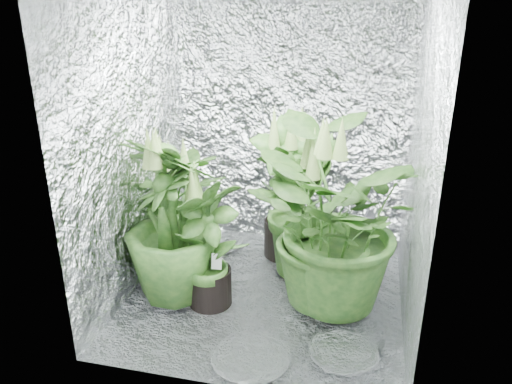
{
  "coord_description": "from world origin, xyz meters",
  "views": [
    {
      "loc": [
        0.53,
        -2.56,
        1.7
      ],
      "look_at": [
        -0.06,
        0.0,
        0.67
      ],
      "focal_mm": 35.0,
      "sensor_mm": 36.0,
      "label": 1
    }
  ],
  "objects_px": {
    "plant_a": "(178,205)",
    "plant_c": "(303,210)",
    "plant_b": "(287,192)",
    "plant_d": "(172,221)",
    "circulation_fan": "(370,238)",
    "plant_e": "(331,223)",
    "plant_f": "(208,243)"
  },
  "relations": [
    {
      "from": "plant_a",
      "to": "plant_c",
      "type": "distance_m",
      "value": 0.81
    },
    {
      "from": "plant_a",
      "to": "plant_b",
      "type": "distance_m",
      "value": 0.73
    },
    {
      "from": "plant_d",
      "to": "circulation_fan",
      "type": "xyz_separation_m",
      "value": [
        1.13,
        0.74,
        -0.35
      ]
    },
    {
      "from": "plant_d",
      "to": "plant_e",
      "type": "distance_m",
      "value": 0.9
    },
    {
      "from": "plant_f",
      "to": "circulation_fan",
      "type": "xyz_separation_m",
      "value": [
        0.9,
        0.77,
        -0.24
      ]
    },
    {
      "from": "plant_b",
      "to": "plant_d",
      "type": "height_order",
      "value": "plant_d"
    },
    {
      "from": "plant_c",
      "to": "plant_b",
      "type": "bearing_deg",
      "value": 122.76
    },
    {
      "from": "plant_f",
      "to": "circulation_fan",
      "type": "distance_m",
      "value": 1.21
    },
    {
      "from": "plant_a",
      "to": "plant_d",
      "type": "height_order",
      "value": "plant_d"
    },
    {
      "from": "plant_b",
      "to": "plant_c",
      "type": "distance_m",
      "value": 0.27
    },
    {
      "from": "plant_d",
      "to": "plant_f",
      "type": "xyz_separation_m",
      "value": [
        0.23,
        -0.03,
        -0.11
      ]
    },
    {
      "from": "plant_b",
      "to": "circulation_fan",
      "type": "xyz_separation_m",
      "value": [
        0.58,
        0.08,
        -0.32
      ]
    },
    {
      "from": "circulation_fan",
      "to": "plant_b",
      "type": "bearing_deg",
      "value": -155.23
    },
    {
      "from": "plant_c",
      "to": "plant_f",
      "type": "relative_size",
      "value": 1.13
    },
    {
      "from": "plant_a",
      "to": "plant_b",
      "type": "height_order",
      "value": "plant_b"
    },
    {
      "from": "plant_c",
      "to": "plant_a",
      "type": "bearing_deg",
      "value": -175.38
    },
    {
      "from": "plant_a",
      "to": "plant_f",
      "type": "bearing_deg",
      "value": -50.09
    },
    {
      "from": "plant_b",
      "to": "plant_d",
      "type": "xyz_separation_m",
      "value": [
        -0.55,
        -0.66,
        0.03
      ]
    },
    {
      "from": "plant_a",
      "to": "plant_f",
      "type": "distance_m",
      "value": 0.53
    },
    {
      "from": "plant_d",
      "to": "circulation_fan",
      "type": "distance_m",
      "value": 1.4
    },
    {
      "from": "plant_e",
      "to": "plant_f",
      "type": "xyz_separation_m",
      "value": [
        -0.67,
        -0.1,
        -0.15
      ]
    },
    {
      "from": "plant_e",
      "to": "plant_b",
      "type": "bearing_deg",
      "value": 120.57
    },
    {
      "from": "plant_a",
      "to": "plant_c",
      "type": "xyz_separation_m",
      "value": [
        0.81,
        0.07,
        0.02
      ]
    },
    {
      "from": "plant_b",
      "to": "circulation_fan",
      "type": "height_order",
      "value": "plant_b"
    },
    {
      "from": "plant_a",
      "to": "circulation_fan",
      "type": "height_order",
      "value": "plant_a"
    },
    {
      "from": "circulation_fan",
      "to": "plant_d",
      "type": "bearing_deg",
      "value": -129.66
    },
    {
      "from": "circulation_fan",
      "to": "plant_e",
      "type": "bearing_deg",
      "value": -92.09
    },
    {
      "from": "plant_e",
      "to": "plant_f",
      "type": "height_order",
      "value": "plant_e"
    },
    {
      "from": "plant_e",
      "to": "circulation_fan",
      "type": "relative_size",
      "value": 3.22
    },
    {
      "from": "plant_c",
      "to": "plant_e",
      "type": "xyz_separation_m",
      "value": [
        0.2,
        -0.36,
        0.1
      ]
    },
    {
      "from": "plant_d",
      "to": "plant_f",
      "type": "height_order",
      "value": "plant_d"
    },
    {
      "from": "plant_d",
      "to": "plant_e",
      "type": "xyz_separation_m",
      "value": [
        0.9,
        0.08,
        0.05
      ]
    }
  ]
}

